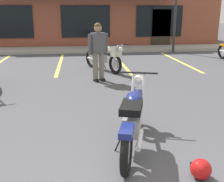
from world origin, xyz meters
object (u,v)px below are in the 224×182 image
at_px(motorcycle_black_cruiser, 104,56).
at_px(person_in_shorts_foreground, 98,49).
at_px(helmet_on_pavement, 201,169).
at_px(motorcycle_foreground_classic, 133,118).

height_order(motorcycle_black_cruiser, person_in_shorts_foreground, person_in_shorts_foreground).
height_order(motorcycle_black_cruiser, helmet_on_pavement, motorcycle_black_cruiser).
xyz_separation_m(motorcycle_black_cruiser, helmet_on_pavement, (0.53, -6.52, -0.40)).
bearing_deg(motorcycle_foreground_classic, motorcycle_black_cruiser, 88.65).
distance_m(motorcycle_foreground_classic, helmet_on_pavement, 1.18).
relative_size(motorcycle_black_cruiser, helmet_on_pavement, 7.28).
height_order(motorcycle_foreground_classic, motorcycle_black_cruiser, same).
bearing_deg(helmet_on_pavement, person_in_shorts_foreground, 99.41).
distance_m(motorcycle_foreground_classic, motorcycle_black_cruiser, 5.60).
distance_m(motorcycle_foreground_classic, person_in_shorts_foreground, 4.23).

